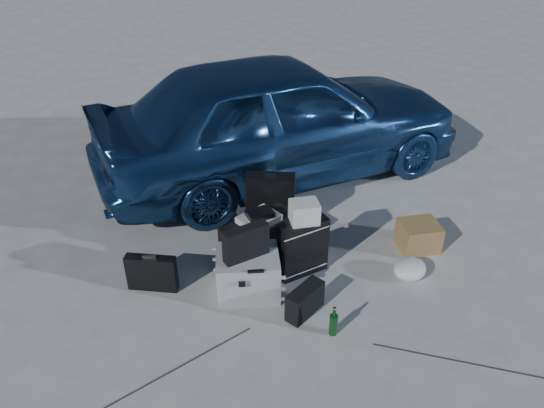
{
  "coord_description": "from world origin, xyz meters",
  "views": [
    {
      "loc": [
        -1.58,
        -3.37,
        3.31
      ],
      "look_at": [
        -0.07,
        0.85,
        0.5
      ],
      "focal_mm": 35.0,
      "sensor_mm": 36.0,
      "label": 1
    }
  ],
  "objects_px": {
    "suitcase_right": "(302,247)",
    "cardboard_box": "(418,236)",
    "briefcase": "(152,273)",
    "duffel_bag": "(260,238)",
    "green_bottle": "(334,321)",
    "car": "(280,117)",
    "pelican_case": "(248,273)",
    "suitcase_left": "(271,203)"
  },
  "relations": [
    {
      "from": "duffel_bag",
      "to": "pelican_case",
      "type": "bearing_deg",
      "value": -139.51
    },
    {
      "from": "briefcase",
      "to": "cardboard_box",
      "type": "relative_size",
      "value": 1.2
    },
    {
      "from": "cardboard_box",
      "to": "car",
      "type": "bearing_deg",
      "value": 111.45
    },
    {
      "from": "car",
      "to": "pelican_case",
      "type": "xyz_separation_m",
      "value": [
        -1.07,
        -2.04,
        -0.57
      ]
    },
    {
      "from": "car",
      "to": "suitcase_left",
      "type": "height_order",
      "value": "car"
    },
    {
      "from": "pelican_case",
      "to": "cardboard_box",
      "type": "height_order",
      "value": "pelican_case"
    },
    {
      "from": "suitcase_left",
      "to": "duffel_bag",
      "type": "relative_size",
      "value": 0.84
    },
    {
      "from": "car",
      "to": "cardboard_box",
      "type": "relative_size",
      "value": 11.76
    },
    {
      "from": "suitcase_right",
      "to": "cardboard_box",
      "type": "xyz_separation_m",
      "value": [
        1.27,
        -0.04,
        -0.15
      ]
    },
    {
      "from": "briefcase",
      "to": "suitcase_right",
      "type": "height_order",
      "value": "suitcase_right"
    },
    {
      "from": "duffel_bag",
      "to": "green_bottle",
      "type": "xyz_separation_m",
      "value": [
        0.22,
        -1.26,
        -0.06
      ]
    },
    {
      "from": "pelican_case",
      "to": "suitcase_left",
      "type": "distance_m",
      "value": 1.05
    },
    {
      "from": "green_bottle",
      "to": "duffel_bag",
      "type": "bearing_deg",
      "value": 100.01
    },
    {
      "from": "suitcase_left",
      "to": "cardboard_box",
      "type": "bearing_deg",
      "value": -8.7
    },
    {
      "from": "pelican_case",
      "to": "briefcase",
      "type": "relative_size",
      "value": 1.21
    },
    {
      "from": "car",
      "to": "duffel_bag",
      "type": "height_order",
      "value": "car"
    },
    {
      "from": "car",
      "to": "pelican_case",
      "type": "bearing_deg",
      "value": 147.28
    },
    {
      "from": "pelican_case",
      "to": "green_bottle",
      "type": "height_order",
      "value": "pelican_case"
    },
    {
      "from": "briefcase",
      "to": "green_bottle",
      "type": "distance_m",
      "value": 1.72
    },
    {
      "from": "duffel_bag",
      "to": "briefcase",
      "type": "bearing_deg",
      "value": 168.89
    },
    {
      "from": "car",
      "to": "suitcase_left",
      "type": "distance_m",
      "value": 1.34
    },
    {
      "from": "briefcase",
      "to": "suitcase_left",
      "type": "bearing_deg",
      "value": 48.63
    },
    {
      "from": "suitcase_right",
      "to": "duffel_bag",
      "type": "distance_m",
      "value": 0.51
    },
    {
      "from": "car",
      "to": "green_bottle",
      "type": "height_order",
      "value": "car"
    },
    {
      "from": "green_bottle",
      "to": "car",
      "type": "bearing_deg",
      "value": 78.66
    },
    {
      "from": "car",
      "to": "cardboard_box",
      "type": "xyz_separation_m",
      "value": [
        0.78,
        -1.98,
        -0.63
      ]
    },
    {
      "from": "duffel_bag",
      "to": "cardboard_box",
      "type": "xyz_separation_m",
      "value": [
        1.56,
        -0.45,
        -0.05
      ]
    },
    {
      "from": "car",
      "to": "suitcase_right",
      "type": "height_order",
      "value": "car"
    },
    {
      "from": "duffel_bag",
      "to": "cardboard_box",
      "type": "relative_size",
      "value": 2.03
    },
    {
      "from": "briefcase",
      "to": "green_bottle",
      "type": "bearing_deg",
      "value": -13.03
    },
    {
      "from": "duffel_bag",
      "to": "green_bottle",
      "type": "relative_size",
      "value": 2.81
    },
    {
      "from": "pelican_case",
      "to": "suitcase_right",
      "type": "distance_m",
      "value": 0.59
    },
    {
      "from": "suitcase_right",
      "to": "duffel_bag",
      "type": "xyz_separation_m",
      "value": [
        -0.29,
        0.41,
        -0.09
      ]
    },
    {
      "from": "briefcase",
      "to": "duffel_bag",
      "type": "bearing_deg",
      "value": 34.95
    },
    {
      "from": "pelican_case",
      "to": "car",
      "type": "bearing_deg",
      "value": 77.08
    },
    {
      "from": "briefcase",
      "to": "suitcase_left",
      "type": "distance_m",
      "value": 1.48
    },
    {
      "from": "duffel_bag",
      "to": "car",
      "type": "bearing_deg",
      "value": 43.2
    },
    {
      "from": "cardboard_box",
      "to": "green_bottle",
      "type": "xyz_separation_m",
      "value": [
        -1.34,
        -0.81,
        -0.01
      ]
    },
    {
      "from": "pelican_case",
      "to": "duffel_bag",
      "type": "bearing_deg",
      "value": 75.05
    },
    {
      "from": "duffel_bag",
      "to": "green_bottle",
      "type": "height_order",
      "value": "duffel_bag"
    },
    {
      "from": "pelican_case",
      "to": "suitcase_left",
      "type": "bearing_deg",
      "value": 73.72
    },
    {
      "from": "pelican_case",
      "to": "duffel_bag",
      "type": "distance_m",
      "value": 0.58
    }
  ]
}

